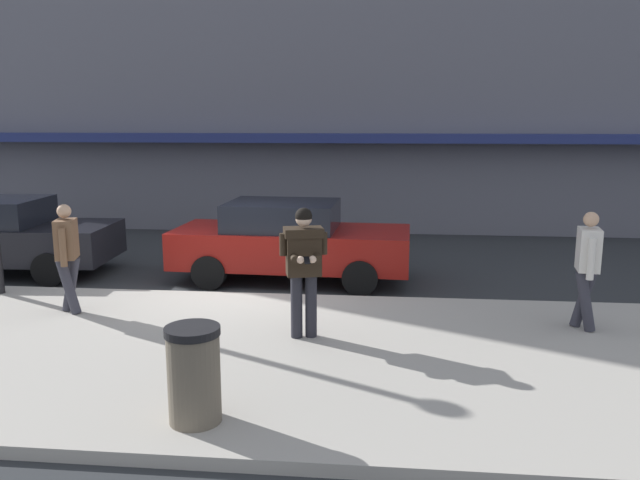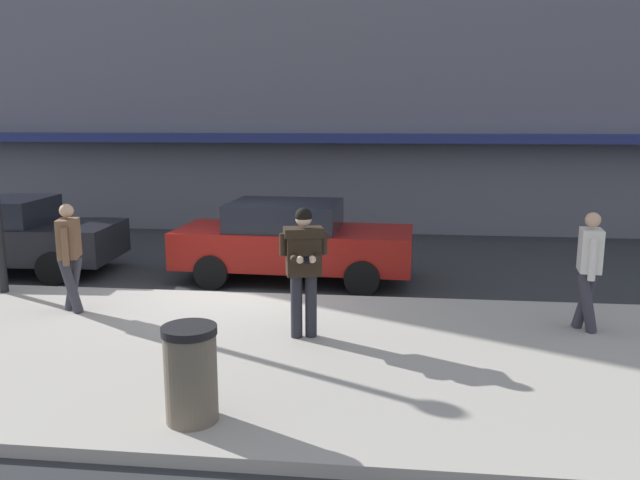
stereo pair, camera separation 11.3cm
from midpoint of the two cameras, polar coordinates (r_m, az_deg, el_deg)
The scene contains 8 objects.
ground_plane at distance 11.20m, azimuth -8.02°, elevation -5.16°, with size 80.00×80.00×0.00m, color #2B2D30.
sidewalk at distance 8.33m, azimuth -5.92°, elevation -10.37°, with size 32.00×5.30×0.14m, color #A8A399.
curb_paint_line at distance 11.06m, azimuth -2.90°, elevation -5.26°, with size 28.00×0.12×0.01m, color silver.
parked_sedan_mid at distance 12.05m, azimuth -3.05°, elevation -0.04°, with size 4.58×2.08×1.54m.
man_texting_on_phone at distance 8.40m, azimuth -1.89°, elevation -1.70°, with size 0.63×0.64×1.81m.
pedestrian_in_light_coat at distance 9.52m, azimuth 22.95°, elevation -1.96°, with size 0.37×0.59×1.70m.
pedestrian_dark_coat at distance 10.31m, azimuth -22.40°, elevation -0.98°, with size 0.40×0.58×1.70m.
trash_bin at distance 6.40m, azimuth -11.96°, elevation -11.91°, with size 0.55×0.55×0.98m.
Camera 1 is at (2.55, -10.45, 3.10)m, focal length 35.00 mm.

